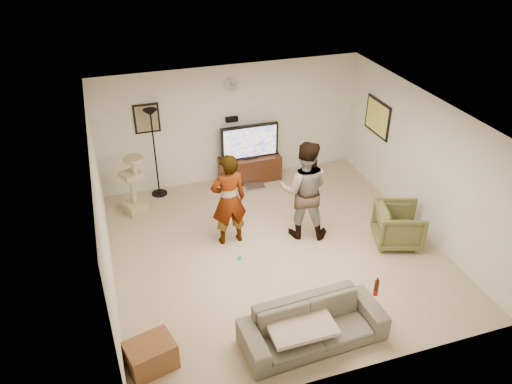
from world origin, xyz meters
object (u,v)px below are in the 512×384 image
object	(u,v)px
cat_tree	(132,185)
person_right	(304,190)
sofa	(313,325)
armchair	(399,225)
tv	(250,142)
side_table	(151,355)
tv_stand	(250,169)
beer_bottle	(376,288)
person_left	(229,200)
floor_lamp	(155,154)

from	to	relation	value
cat_tree	person_right	size ratio (longest dim) A/B	0.65
sofa	armchair	bearing A→B (deg)	32.13
person_right	sofa	xyz separation A→B (m)	(-0.85, -2.42, -0.63)
sofa	armchair	world-z (taller)	armchair
tv	side_table	world-z (taller)	tv
tv_stand	tv	bearing A→B (deg)	0.00
tv_stand	side_table	size ratio (longest dim) A/B	2.15
tv	beer_bottle	bearing A→B (deg)	-85.29
tv_stand	tv	xyz separation A→B (m)	(0.00, 0.00, 0.64)
person_right	tv_stand	bearing A→B (deg)	-59.87
tv	side_table	xyz separation A→B (m)	(-2.72, -4.37, -0.71)
side_table	tv	bearing A→B (deg)	58.09
tv_stand	sofa	world-z (taller)	sofa
armchair	side_table	xyz separation A→B (m)	(-4.53, -1.40, -0.16)
person_left	side_table	world-z (taller)	person_left
tv_stand	beer_bottle	xyz separation A→B (m)	(0.38, -4.62, 0.43)
beer_bottle	side_table	distance (m)	3.15
cat_tree	beer_bottle	xyz separation A→B (m)	(2.88, -4.11, 0.11)
person_right	armchair	bearing A→B (deg)	174.80
person_left	side_table	xyz separation A→B (m)	(-1.72, -2.37, -0.65)
tv_stand	floor_lamp	distance (m)	2.07
person_left	person_right	distance (m)	1.33
floor_lamp	sofa	xyz separation A→B (m)	(1.43, -4.63, -0.63)
floor_lamp	beer_bottle	world-z (taller)	floor_lamp
person_right	beer_bottle	bearing A→B (deg)	113.81
tv	beer_bottle	world-z (taller)	tv
person_left	beer_bottle	distance (m)	2.96
armchair	beer_bottle	bearing A→B (deg)	157.86
floor_lamp	cat_tree	xyz separation A→B (m)	(-0.54, -0.51, -0.33)
cat_tree	armchair	size ratio (longest dim) A/B	1.51
person_left	armchair	world-z (taller)	person_left
sofa	beer_bottle	bearing A→B (deg)	-2.95
tv	floor_lamp	distance (m)	1.96
cat_tree	sofa	distance (m)	4.57
tv_stand	floor_lamp	xyz separation A→B (m)	(-1.96, 0.01, 0.65)
tv_stand	side_table	bearing A→B (deg)	-121.91
tv	beer_bottle	xyz separation A→B (m)	(0.38, -4.62, -0.20)
person_left	side_table	distance (m)	3.00
tv_stand	sofa	size ratio (longest dim) A/B	0.66
sofa	beer_bottle	size ratio (longest dim) A/B	7.99
beer_bottle	person_left	bearing A→B (deg)	117.96
cat_tree	person_right	distance (m)	3.30
sofa	tv	bearing A→B (deg)	80.40
cat_tree	person_left	bearing A→B (deg)	-45.10
tv_stand	side_table	world-z (taller)	tv_stand
cat_tree	armchair	distance (m)	4.97
side_table	floor_lamp	bearing A→B (deg)	80.17
tv	person_right	world-z (taller)	person_right
tv_stand	person_right	xyz separation A→B (m)	(0.31, -2.20, 0.65)
beer_bottle	side_table	world-z (taller)	beer_bottle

